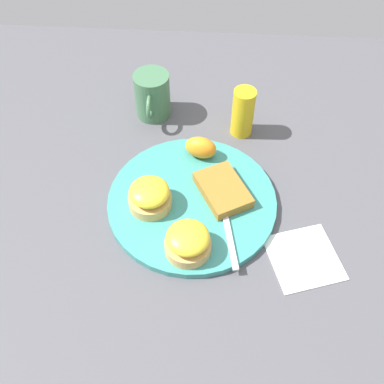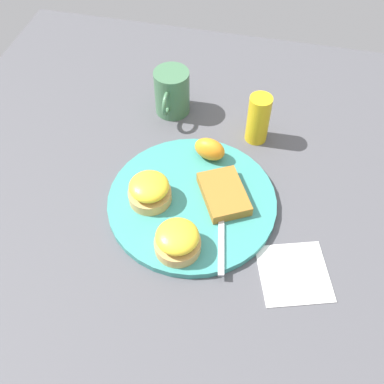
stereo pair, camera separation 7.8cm
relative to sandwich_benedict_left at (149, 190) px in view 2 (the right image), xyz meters
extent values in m
plane|color=#4C4C51|center=(-0.02, 0.07, -0.04)|extent=(1.10, 1.10, 0.00)
cylinder|color=teal|center=(-0.02, 0.07, -0.03)|extent=(0.30, 0.30, 0.01)
cylinder|color=tan|center=(0.00, 0.00, -0.01)|extent=(0.08, 0.08, 0.02)
ellipsoid|color=yellow|center=(0.00, 0.00, 0.01)|extent=(0.07, 0.07, 0.03)
cylinder|color=tan|center=(0.09, 0.08, -0.01)|extent=(0.08, 0.08, 0.02)
ellipsoid|color=yellow|center=(0.09, 0.08, 0.01)|extent=(0.07, 0.07, 0.03)
cube|color=#9F6926|center=(-0.03, 0.13, -0.01)|extent=(0.12, 0.11, 0.02)
ellipsoid|color=orange|center=(-0.12, 0.08, 0.00)|extent=(0.05, 0.07, 0.04)
cube|color=silver|center=(0.07, 0.14, -0.02)|extent=(0.11, 0.03, 0.00)
cube|color=silver|center=(-0.07, 0.12, -0.02)|extent=(0.05, 0.03, 0.00)
cylinder|color=#42704C|center=(-0.25, -0.02, 0.01)|extent=(0.07, 0.07, 0.10)
torus|color=#42704C|center=(-0.21, -0.02, 0.02)|extent=(0.05, 0.01, 0.05)
cube|color=white|center=(0.08, 0.26, -0.04)|extent=(0.14, 0.14, 0.00)
cylinder|color=gold|center=(-0.21, 0.16, 0.01)|extent=(0.04, 0.04, 0.10)
camera|label=1|loc=(0.47, 0.10, 0.61)|focal=42.00mm
camera|label=2|loc=(0.46, 0.18, 0.61)|focal=42.00mm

